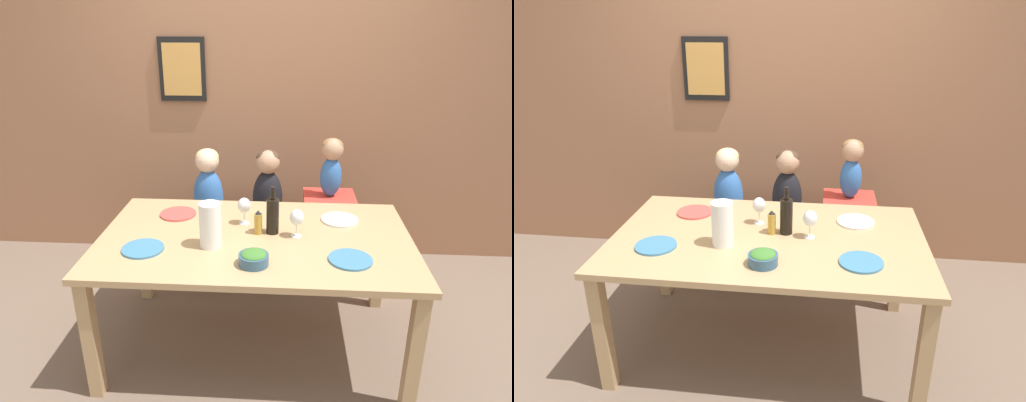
% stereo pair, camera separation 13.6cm
% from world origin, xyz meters
% --- Properties ---
extents(ground_plane, '(14.00, 14.00, 0.00)m').
position_xyz_m(ground_plane, '(0.00, 0.00, 0.00)').
color(ground_plane, '#705B4C').
extents(wall_back, '(10.00, 0.09, 2.70)m').
position_xyz_m(wall_back, '(-0.00, 1.26, 1.35)').
color(wall_back, '#9E6B4C').
rests_on(wall_back, ground_plane).
extents(dining_table, '(1.73, 1.04, 0.73)m').
position_xyz_m(dining_table, '(0.00, 0.00, 0.65)').
color(dining_table, tan).
rests_on(dining_table, ground_plane).
extents(chair_far_left, '(0.43, 0.39, 0.47)m').
position_xyz_m(chair_far_left, '(-0.39, 0.76, 0.39)').
color(chair_far_left, silver).
rests_on(chair_far_left, ground_plane).
extents(chair_far_center, '(0.43, 0.39, 0.47)m').
position_xyz_m(chair_far_center, '(0.04, 0.76, 0.39)').
color(chair_far_center, silver).
rests_on(chair_far_center, ground_plane).
extents(chair_right_highchair, '(0.36, 0.33, 0.69)m').
position_xyz_m(chair_right_highchair, '(0.48, 0.76, 0.55)').
color(chair_right_highchair, silver).
rests_on(chair_right_highchair, ground_plane).
extents(person_child_left, '(0.21, 0.19, 0.55)m').
position_xyz_m(person_child_left, '(-0.39, 0.76, 0.76)').
color(person_child_left, '#3366B2').
rests_on(person_child_left, chair_far_left).
extents(person_child_center, '(0.21, 0.19, 0.55)m').
position_xyz_m(person_child_center, '(0.04, 0.76, 0.76)').
color(person_child_center, black).
rests_on(person_child_center, chair_far_center).
extents(person_baby_right, '(0.15, 0.16, 0.41)m').
position_xyz_m(person_baby_right, '(0.48, 0.76, 0.94)').
color(person_baby_right, '#3366B2').
rests_on(person_baby_right, chair_right_highchair).
extents(wine_bottle, '(0.07, 0.07, 0.28)m').
position_xyz_m(wine_bottle, '(0.10, 0.05, 0.84)').
color(wine_bottle, black).
rests_on(wine_bottle, dining_table).
extents(paper_towel_roll, '(0.12, 0.12, 0.24)m').
position_xyz_m(paper_towel_roll, '(-0.23, -0.13, 0.86)').
color(paper_towel_roll, white).
rests_on(paper_towel_roll, dining_table).
extents(wine_glass_near, '(0.08, 0.08, 0.16)m').
position_xyz_m(wine_glass_near, '(0.23, 0.01, 0.85)').
color(wine_glass_near, white).
rests_on(wine_glass_near, dining_table).
extents(wine_glass_far, '(0.08, 0.08, 0.16)m').
position_xyz_m(wine_glass_far, '(-0.08, 0.17, 0.85)').
color(wine_glass_far, white).
rests_on(wine_glass_far, dining_table).
extents(salad_bowl_large, '(0.15, 0.15, 0.07)m').
position_xyz_m(salad_bowl_large, '(0.01, -0.32, 0.77)').
color(salad_bowl_large, '#335675').
rests_on(salad_bowl_large, dining_table).
extents(dinner_plate_front_left, '(0.22, 0.22, 0.01)m').
position_xyz_m(dinner_plate_front_left, '(-0.58, -0.20, 0.74)').
color(dinner_plate_front_left, teal).
rests_on(dinner_plate_front_left, dining_table).
extents(dinner_plate_back_left, '(0.22, 0.22, 0.01)m').
position_xyz_m(dinner_plate_back_left, '(-0.50, 0.27, 0.74)').
color(dinner_plate_back_left, '#D14C47').
rests_on(dinner_plate_back_left, dining_table).
extents(dinner_plate_back_right, '(0.22, 0.22, 0.01)m').
position_xyz_m(dinner_plate_back_right, '(0.49, 0.24, 0.74)').
color(dinner_plate_back_right, silver).
rests_on(dinner_plate_back_right, dining_table).
extents(dinner_plate_front_right, '(0.22, 0.22, 0.01)m').
position_xyz_m(dinner_plate_front_right, '(0.50, -0.24, 0.74)').
color(dinner_plate_front_right, teal).
rests_on(dinner_plate_front_right, dining_table).
extents(condiment_bottle_hot_sauce, '(0.05, 0.05, 0.14)m').
position_xyz_m(condiment_bottle_hot_sauce, '(0.02, 0.04, 0.80)').
color(condiment_bottle_hot_sauce, '#BC8E33').
rests_on(condiment_bottle_hot_sauce, dining_table).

